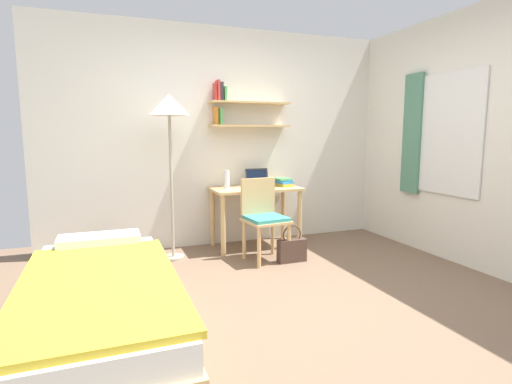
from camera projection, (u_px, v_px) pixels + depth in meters
The scene contains 11 objects.
ground_plane at pixel (302, 304), 3.26m from camera, with size 5.28×5.28×0.00m, color brown.
wall_back at pixel (228, 137), 4.94m from camera, with size 4.40×0.27×2.60m.
wall_right at pixel (494, 139), 3.82m from camera, with size 0.10×4.40×2.60m.
bed at pixel (101, 310), 2.59m from camera, with size 0.92×2.06×0.54m.
desk at pixel (256, 199), 4.83m from camera, with size 1.04×0.56×0.72m.
desk_chair at pixel (264, 215), 4.34m from camera, with size 0.47×0.47×0.88m.
standing_lamp at pixel (169, 113), 4.22m from camera, with size 0.44×0.44×1.76m.
laptop at pixel (258, 182), 4.90m from camera, with size 0.29×0.22×0.21m.
water_bottle at pixel (227, 180), 4.68m from camera, with size 0.07×0.07×0.22m, color silver.
book_stack at pixel (284, 182), 4.95m from camera, with size 0.20×0.25×0.10m.
handbag at pixel (292, 249), 4.31m from camera, with size 0.31×0.11×0.40m.
Camera 1 is at (-1.44, -2.76, 1.36)m, focal length 28.44 mm.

